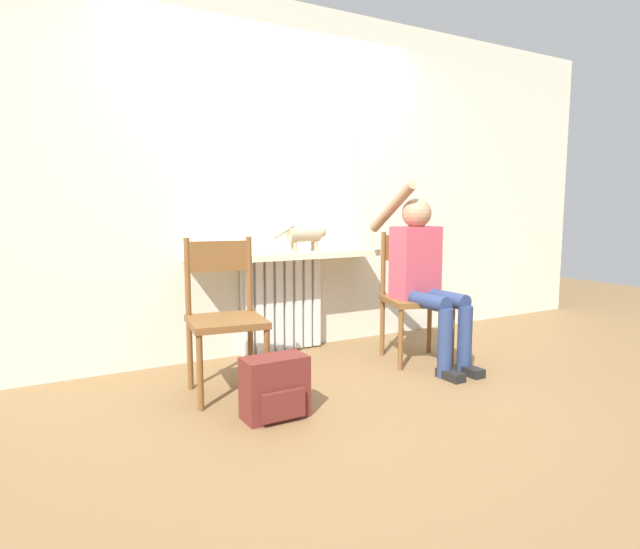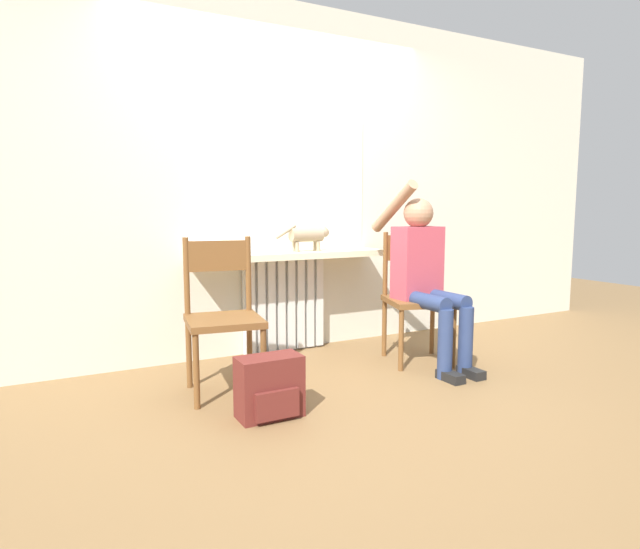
# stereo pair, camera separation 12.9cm
# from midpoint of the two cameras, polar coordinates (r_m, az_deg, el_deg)

# --- Properties ---
(ground_plane) EXTENTS (12.00, 12.00, 0.00)m
(ground_plane) POSITION_cam_midpoint_polar(r_m,az_deg,el_deg) (3.37, 5.68, -12.59)
(ground_plane) COLOR brown
(wall_with_window) EXTENTS (7.00, 0.06, 2.70)m
(wall_with_window) POSITION_cam_midpoint_polar(r_m,az_deg,el_deg) (4.25, -3.47, 10.01)
(wall_with_window) COLOR beige
(wall_with_window) RESTS_ON ground_plane
(radiator) EXTENTS (0.68, 0.08, 0.75)m
(radiator) POSITION_cam_midpoint_polar(r_m,az_deg,el_deg) (4.25, -2.93, -3.20)
(radiator) COLOR silver
(radiator) RESTS_ON ground_plane
(windowsill) EXTENTS (1.54, 0.30, 0.05)m
(windowsill) POSITION_cam_midpoint_polar(r_m,az_deg,el_deg) (4.10, -2.36, 2.07)
(windowsill) COLOR beige
(windowsill) RESTS_ON radiator
(window_glass) EXTENTS (1.48, 0.01, 1.08)m
(window_glass) POSITION_cam_midpoint_polar(r_m,az_deg,el_deg) (4.22, -3.26, 9.91)
(window_glass) COLOR white
(window_glass) RESTS_ON windowsill
(chair_left) EXTENTS (0.50, 0.50, 0.95)m
(chair_left) POSITION_cam_midpoint_polar(r_m,az_deg,el_deg) (3.31, -9.24, -4.15)
(chair_left) COLOR brown
(chair_left) RESTS_ON ground_plane
(chair_right) EXTENTS (0.55, 0.55, 0.95)m
(chair_right) POSITION_cam_midpoint_polar(r_m,az_deg,el_deg) (4.03, 11.13, -2.19)
(chair_right) COLOR brown
(chair_right) RESTS_ON ground_plane
(person) EXTENTS (0.36, 0.97, 1.33)m
(person) POSITION_cam_midpoint_polar(r_m,az_deg,el_deg) (3.91, 12.09, 0.38)
(person) COLOR navy
(person) RESTS_ON ground_plane
(cat) EXTENTS (0.46, 0.11, 0.21)m
(cat) POSITION_cam_midpoint_polar(r_m,az_deg,el_deg) (4.15, -0.35, 4.23)
(cat) COLOR #9E896B
(cat) RESTS_ON windowsill
(backpack) EXTENTS (0.35, 0.21, 0.34)m
(backpack) POSITION_cam_midpoint_polar(r_m,az_deg,el_deg) (2.97, -4.11, -11.93)
(backpack) COLOR maroon
(backpack) RESTS_ON ground_plane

